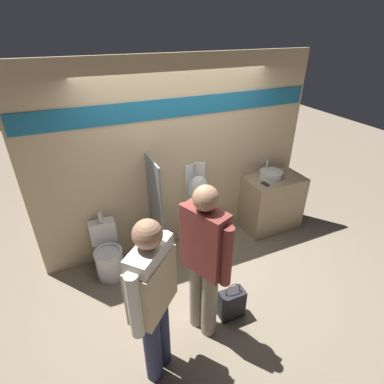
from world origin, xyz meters
TOP-DOWN VIEW (x-y plane):
  - ground_plane at (0.00, 0.00)m, footprint 16.00×16.00m
  - display_wall at (0.00, 0.60)m, footprint 3.96×0.07m
  - sink_counter at (1.48, 0.29)m, footprint 0.91×0.56m
  - sink_basin at (1.43, 0.35)m, footprint 0.36×0.36m
  - cell_phone at (1.20, 0.18)m, footprint 0.07×0.14m
  - divider_near_counter at (-0.48, 0.30)m, footprint 0.03×0.55m
  - urinal_near_counter at (0.22, 0.44)m, footprint 0.33×0.27m
  - toilet at (-1.18, 0.27)m, footprint 0.37×0.54m
  - person_in_vest at (-0.99, -1.24)m, footprint 0.50×0.48m
  - person_with_lanyard at (-0.39, -1.00)m, footprint 0.36×0.59m
  - shopping_bag at (-0.03, -1.00)m, footprint 0.29×0.16m

SIDE VIEW (x-z plane):
  - ground_plane at x=0.00m, z-range 0.00..0.00m
  - shopping_bag at x=-0.03m, z-range -0.06..0.44m
  - toilet at x=-1.18m, z-range -0.13..0.73m
  - sink_counter at x=1.48m, z-range 0.00..0.90m
  - divider_near_counter at x=-0.48m, z-range 0.00..1.55m
  - urinal_near_counter at x=0.22m, z-range 0.22..1.51m
  - cell_phone at x=1.20m, z-range 0.90..0.91m
  - sink_basin at x=1.43m, z-range 0.83..1.07m
  - person_with_lanyard at x=-0.39m, z-range 0.09..1.90m
  - person_in_vest at x=-0.99m, z-range 0.14..1.91m
  - display_wall at x=0.00m, z-range 0.01..2.71m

